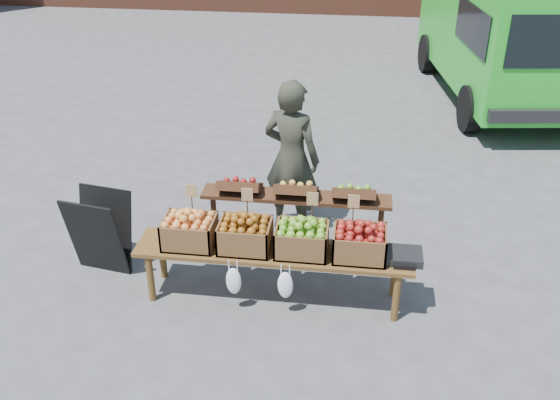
% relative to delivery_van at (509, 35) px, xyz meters
% --- Properties ---
extents(ground, '(80.00, 80.00, 0.00)m').
position_rel_delivery_van_xyz_m(ground, '(-3.42, -6.55, -1.15)').
color(ground, '#4B4B4E').
extents(delivery_van, '(3.03, 5.42, 2.30)m').
position_rel_delivery_van_xyz_m(delivery_van, '(0.00, 0.00, 0.00)').
color(delivery_van, green).
rests_on(delivery_van, ground).
extents(vendor, '(0.78, 0.63, 1.84)m').
position_rel_delivery_van_xyz_m(vendor, '(-3.29, -5.12, -0.23)').
color(vendor, '#2A2D22').
rests_on(vendor, ground).
extents(chalkboard_sign, '(0.65, 0.43, 0.92)m').
position_rel_delivery_van_xyz_m(chalkboard_sign, '(-5.17, -6.23, -0.69)').
color(chalkboard_sign, black).
rests_on(chalkboard_sign, ground).
extents(back_table, '(2.10, 0.44, 1.04)m').
position_rel_delivery_van_xyz_m(back_table, '(-3.16, -5.76, -0.63)').
color(back_table, '#3C2213').
rests_on(back_table, ground).
extents(display_bench, '(2.70, 0.56, 0.57)m').
position_rel_delivery_van_xyz_m(display_bench, '(-3.31, -6.48, -0.87)').
color(display_bench, '#553A19').
rests_on(display_bench, ground).
extents(crate_golden_apples, '(0.50, 0.40, 0.28)m').
position_rel_delivery_van_xyz_m(crate_golden_apples, '(-4.13, -6.48, -0.44)').
color(crate_golden_apples, gold).
rests_on(crate_golden_apples, display_bench).
extents(crate_russet_pears, '(0.50, 0.40, 0.28)m').
position_rel_delivery_van_xyz_m(crate_russet_pears, '(-3.58, -6.48, -0.44)').
color(crate_russet_pears, brown).
rests_on(crate_russet_pears, display_bench).
extents(crate_red_apples, '(0.50, 0.40, 0.28)m').
position_rel_delivery_van_xyz_m(crate_red_apples, '(-3.03, -6.48, -0.44)').
color(crate_red_apples, '#4C7C19').
rests_on(crate_red_apples, display_bench).
extents(crate_green_apples, '(0.50, 0.40, 0.28)m').
position_rel_delivery_van_xyz_m(crate_green_apples, '(-2.48, -6.48, -0.44)').
color(crate_green_apples, maroon).
rests_on(crate_green_apples, display_bench).
extents(weighing_scale, '(0.34, 0.30, 0.08)m').
position_rel_delivery_van_xyz_m(weighing_scale, '(-2.06, -6.48, -0.54)').
color(weighing_scale, black).
rests_on(weighing_scale, display_bench).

